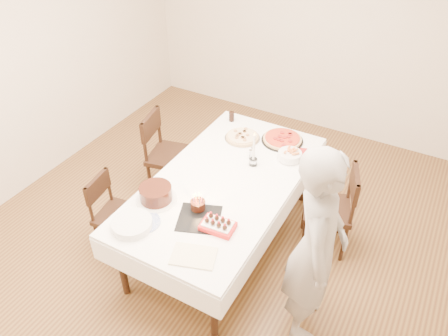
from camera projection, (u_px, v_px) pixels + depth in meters
The scene contains 22 objects.
floor at pixel (215, 239), 4.28m from camera, with size 5.00×5.00×0.00m, color #50311B.
wall_back at pixel (319, 25), 5.20m from camera, with size 4.50×0.04×2.70m, color beige.
wall_left at pixel (18, 63), 4.33m from camera, with size 0.04×5.00×2.70m, color beige.
dining_table at pixel (224, 212), 4.04m from camera, with size 1.14×2.14×0.75m, color white.
chair_right_savory at pixel (327, 209), 3.96m from camera, with size 0.46×0.46×0.90m, color black, non-canonical shape.
chair_left_savory at pixel (172, 156), 4.57m from camera, with size 0.48×0.48×0.95m, color black, non-canonical shape.
chair_left_dessert at pixel (119, 216), 3.97m from camera, with size 0.41×0.41×0.80m, color black, non-canonical shape.
person at pixel (316, 248), 3.06m from camera, with size 0.62×0.41×1.69m, color #9F9B96.
pizza_white at pixel (242, 137), 4.32m from camera, with size 0.35×0.35×0.04m, color beige.
pizza_pepperoni at pixel (282, 139), 4.29m from camera, with size 0.41×0.41×0.04m, color red.
red_placemat at pixel (295, 155), 4.12m from camera, with size 0.24×0.24×0.01m, color #B21E1E.
pasta_bowl at pixel (290, 155), 4.03m from camera, with size 0.22×0.22×0.07m, color white.
taper_candle at pixel (254, 149), 3.89m from camera, with size 0.08×0.08×0.35m, color white.
shaker_pair at pixel (250, 154), 4.05m from camera, with size 0.08×0.08×0.09m, color white, non-canonical shape.
cola_glass at pixel (232, 117), 4.58m from camera, with size 0.06×0.06×0.10m, color black.
layer_cake at pixel (156, 194), 3.57m from camera, with size 0.34×0.34×0.13m, color #36160D.
cake_board at pixel (199, 219), 3.43m from camera, with size 0.33×0.33×0.01m, color black.
birthday_cake at pixel (198, 202), 3.47m from camera, with size 0.12×0.12×0.13m, color #361A0E.
strawberry_box at pixel (218, 225), 3.33m from camera, with size 0.26×0.17×0.07m, color red, non-canonical shape.
box_lid at pixel (194, 257), 3.12m from camera, with size 0.32×0.21×0.03m, color beige.
plate_stack at pixel (132, 224), 3.34m from camera, with size 0.31×0.31×0.06m, color white.
china_plate at pixel (144, 222), 3.40m from camera, with size 0.26×0.26×0.01m, color white.
Camera 1 is at (1.52, -2.56, 3.15)m, focal length 35.00 mm.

